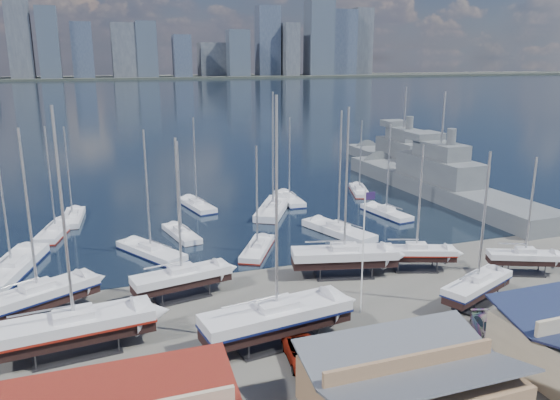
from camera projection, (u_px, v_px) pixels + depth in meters
name	position (u px, v px, depth m)	size (l,w,h in m)	color
ground	(310.00, 307.00, 48.77)	(1400.00, 1400.00, 0.00)	#605E59
water	(114.00, 95.00, 331.49)	(1400.00, 600.00, 0.40)	#192739
far_shore	(100.00, 78.00, 568.26)	(1400.00, 80.00, 2.20)	#2D332D
skyline	(89.00, 40.00, 550.45)	(639.14, 43.80, 107.69)	#475166
shed_grey	(410.00, 383.00, 33.63)	(12.60, 8.40, 4.17)	#8C6B4C
sailboat_cradle_0	(38.00, 296.00, 46.02)	(10.26, 7.23, 16.31)	#2D2D33
sailboat_cradle_1	(75.00, 327.00, 40.50)	(11.87, 4.43, 18.53)	#2D2D33
sailboat_cradle_2	(182.00, 277.00, 50.13)	(9.41, 4.25, 14.93)	#2D2D33
sailboat_cradle_3	(277.00, 317.00, 41.96)	(12.32, 4.94, 19.10)	#2D2D33
sailboat_cradle_4	(344.00, 256.00, 55.19)	(10.93, 5.39, 17.10)	#2D2D33
sailboat_cradle_5	(477.00, 285.00, 48.53)	(8.82, 5.57, 14.00)	#2D2D33
sailboat_cradle_6	(416.00, 253.00, 56.74)	(8.36, 4.90, 13.27)	#2D2D33
sailboat_cradle_7	(525.00, 257.00, 55.68)	(7.49, 4.79, 12.20)	#2D2D33
sailboat_moored_0	(12.00, 270.00, 56.33)	(6.79, 12.86, 18.52)	black
sailboat_moored_1	(56.00, 232.00, 68.81)	(5.00, 9.91, 14.27)	black
sailboat_moored_2	(73.00, 219.00, 74.42)	(3.37, 9.13, 13.47)	black
sailboat_moored_3	(151.00, 253.00, 61.45)	(7.25, 10.03, 14.85)	black
sailboat_moored_4	(181.00, 234.00, 67.75)	(3.83, 8.57, 12.51)	black
sailboat_moored_5	(197.00, 206.00, 80.77)	(4.43, 9.71, 14.02)	black
sailboat_moored_6	(257.00, 250.00, 62.44)	(6.35, 8.66, 12.86)	black
sailboat_moored_7	(273.00, 210.00, 78.42)	(8.75, 11.97, 17.93)	black
sailboat_moored_8	(289.00, 200.00, 84.30)	(2.98, 9.20, 13.59)	black
sailboat_moored_9	(338.00, 232.00, 68.70)	(6.22, 11.17, 16.25)	black
sailboat_moored_10	(386.00, 213.00, 76.96)	(3.79, 9.28, 13.46)	black
sailboat_moored_11	(359.00, 191.00, 89.71)	(4.94, 8.70, 12.54)	black
naval_ship_east	(438.00, 185.00, 88.24)	(8.10, 46.50, 18.18)	#5A5F64
naval_ship_west	(402.00, 161.00, 109.16)	(7.91, 39.82, 17.56)	#5A5F64
car_a	(161.00, 379.00, 36.53)	(1.77, 4.40, 1.50)	gray
car_b	(332.00, 346.00, 40.78)	(1.47, 4.21, 1.39)	gray
car_c	(304.00, 353.00, 39.68)	(2.40, 5.21, 1.45)	gray
car_d	(489.00, 327.00, 43.67)	(1.83, 4.51, 1.31)	gray
flagpole	(364.00, 244.00, 46.15)	(0.98, 0.12, 11.04)	white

